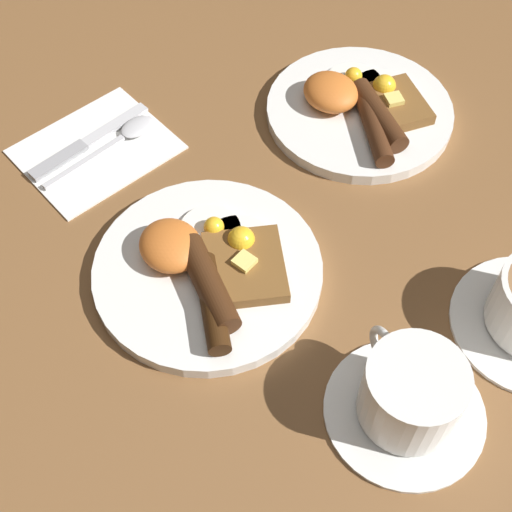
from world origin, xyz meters
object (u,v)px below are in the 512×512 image
Objects in this scene: breakfast_plate_near at (209,267)px; teacup_near at (410,396)px; breakfast_plate_far at (361,107)px; spoon at (126,134)px; knife at (84,144)px.

teacup_near is at bearing 14.36° from breakfast_plate_near.
spoon is (-0.14, -0.26, -0.01)m from breakfast_plate_far.
breakfast_plate_far is at bearing 107.18° from breakfast_plate_near.
knife is at bearing -170.61° from teacup_near.
knife is at bearing 152.95° from spoon.
breakfast_plate_far is at bearing -36.47° from spoon.
breakfast_plate_far reaches higher than spoon.
knife is at bearing -116.65° from breakfast_plate_far.
teacup_near is 0.49m from knife.
breakfast_plate_near is at bearing -106.10° from spoon.
breakfast_plate_far is 0.34m from knife.
spoon is at bearing -118.08° from breakfast_plate_far.
breakfast_plate_near is 1.50× the size of spoon.
teacup_near is at bearing -35.04° from breakfast_plate_far.
knife is 1.05× the size of spoon.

